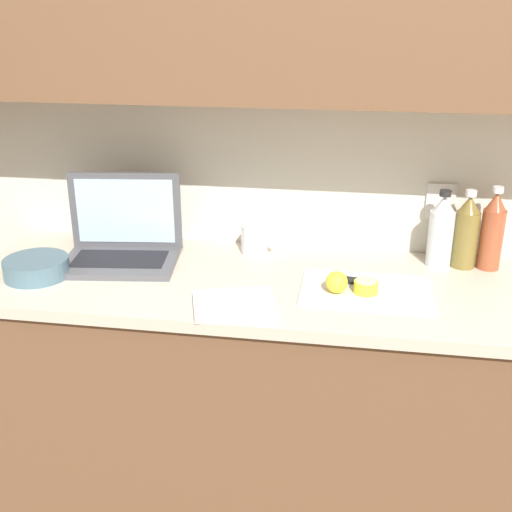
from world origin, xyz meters
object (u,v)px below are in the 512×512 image
Objects in this scene: laptop at (122,241)px; lemon_whole_beside at (337,282)px; knife at (361,282)px; measuring_cup at (255,239)px; bottle_oil_tall at (466,232)px; bottle_green_soda at (492,232)px; lemon_half_cut at (366,287)px; bowl_white at (36,268)px; bottle_water_clear at (441,232)px; cutting_board at (366,290)px.

laptop is 6.16× the size of lemon_whole_beside.
measuring_cup reaches higher than knife.
lemon_whole_beside is (-0.07, -0.06, 0.02)m from knife.
bottle_oil_tall is at bearing 35.89° from lemon_whole_beside.
measuring_cup is at bearing 179.54° from bottle_green_soda.
lemon_half_cut is 0.46m from measuring_cup.
bottle_green_soda is at bearing 0.00° from bottle_oil_tall.
bowl_white reaches higher than lemon_half_cut.
bowl_white is at bearing -179.08° from lemon_whole_beside.
bottle_green_soda is 0.15m from bottle_water_clear.
bottle_oil_tall is at bearing -1.19° from laptop.
lemon_whole_beside is 0.26× the size of bottle_water_clear.
knife is at bearing 42.39° from lemon_whole_beside.
knife is 0.39m from bottle_oil_tall.
laptop reaches higher than lemon_half_cut.
bottle_green_soda is at bearing 32.80° from cutting_board.
bottle_green_soda is 0.75m from measuring_cup.
laptop is 1.01m from bottle_water_clear.
bottle_water_clear is at bearing -0.57° from measuring_cup.
laptop is at bearing 166.88° from lemon_whole_beside.
cutting_board is at bearing -16.56° from laptop.
measuring_cup is (-0.67, 0.01, -0.06)m from bottle_oil_tall.
bottle_oil_tall is at bearing -180.00° from bottle_green_soda.
measuring_cup is at bearing 134.92° from lemon_whole_beside.
bottle_water_clear is at bearing 180.00° from bottle_oil_tall.
cutting_board is 0.40m from bottle_oil_tall.
lemon_half_cut is 0.36m from bottle_water_clear.
lemon_whole_beside reaches higher than bowl_white.
cutting_board is 1.42× the size of knife.
lemon_half_cut reaches higher than cutting_board.
bottle_water_clear reaches higher than bowl_white.
bowl_white is (-0.97, -0.08, 0.01)m from knife.
bottle_green_soda reaches higher than bottle_oil_tall.
bottle_water_clear is (0.24, 0.21, 0.09)m from knife.
lemon_whole_beside is 0.40m from measuring_cup.
bottle_water_clear is at bearing 47.25° from cutting_board.
laptop is 1.48× the size of bottle_green_soda.
measuring_cup is at bearing 153.14° from knife.
bottle_water_clear is at bearing -0.73° from laptop.
measuring_cup is (-0.37, 0.25, 0.04)m from cutting_board.
bottle_water_clear reaches higher than cutting_board.
knife is 1.06× the size of bottle_oil_tall.
bottle_green_soda is 0.08m from bottle_oil_tall.
lemon_whole_beside is 0.59× the size of measuring_cup.
knife is 0.98m from bowl_white.
laptop is 0.77m from knife.
lemon_half_cut is 0.99m from bowl_white.
knife is (0.76, -0.10, -0.05)m from laptop.
lemon_half_cut is 0.28× the size of bottle_water_clear.
lemon_whole_beside is at bearing -132.48° from knife.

